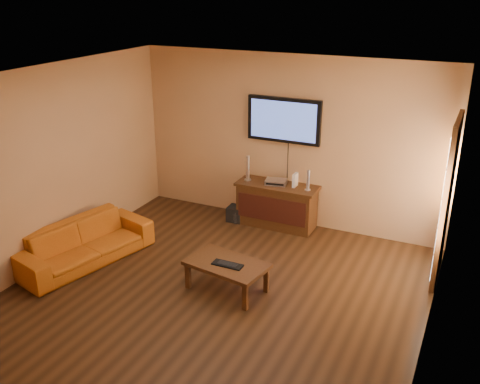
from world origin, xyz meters
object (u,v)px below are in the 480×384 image
Objects in this scene: television at (284,120)px; speaker_left at (248,169)px; bottle at (235,219)px; sofa at (83,237)px; coffee_table at (227,266)px; media_console at (277,205)px; subwoofer at (236,214)px; av_receiver at (276,182)px; game_console at (295,180)px; keyboard at (227,264)px; speaker_right at (308,181)px.

television is 0.98m from speaker_left.
speaker_left is 0.84m from bottle.
television is 0.61× the size of sofa.
sofa reaches higher than coffee_table.
subwoofer is at bearing -170.23° from media_console.
speaker_left is 1.25× the size of av_receiver.
television is 3.43m from sofa.
subwoofer reaches higher than bottle.
bottle is at bearing -161.50° from game_console.
coffee_table is at bearing -69.46° from subwoofer.
television reaches higher than bottle.
sofa is 2.46m from bottle.
speaker_left reaches higher than coffee_table.
av_receiver reaches higher than sofa.
speaker_left reaches higher than sofa.
game_console reaches higher than keyboard.
speaker_right is at bearing -0.49° from speaker_left.
coffee_table is at bearing -72.39° from speaker_left.
keyboard is at bearing -69.12° from subwoofer.
sofa is at bearing -123.97° from subwoofer.
media_console is 0.72m from bottle.
av_receiver is at bearing 175.64° from speaker_right.
media_console reaches higher than keyboard.
media_console is 0.54m from game_console.
speaker_left is (-0.51, -0.22, -0.80)m from television.
television is 3.02× the size of keyboard.
speaker_left is 2.29m from keyboard.
av_receiver reaches higher than subwoofer.
media_console is 1.36m from television.
media_console is 6.09× the size of game_console.
av_receiver is (-0.03, -0.18, -0.96)m from television.
keyboard is at bearing -95.95° from av_receiver.
bottle is (-0.78, 1.85, -0.25)m from coffee_table.
sofa is 6.00× the size of speaker_right.
game_console is (0.31, 0.02, 0.07)m from av_receiver.
av_receiver is 1.53× the size of game_console.
television reaches higher than media_console.
media_console is 5.23× the size of subwoofer.
bottle is at bearing -159.38° from media_console.
sofa is 3.39m from speaker_right.
av_receiver is at bearing 95.81° from keyboard.
sofa is at bearing -129.06° from television.
coffee_table is at bearing 123.66° from keyboard.
av_receiver reaches higher than keyboard.
coffee_table is 2.24m from speaker_left.
keyboard is (2.19, 0.11, 0.03)m from sofa.
speaker_left is (-0.66, 2.07, 0.55)m from coffee_table.
television is 2.69m from keyboard.
television reaches higher than av_receiver.
speaker_right is 1.30× the size of subwoofer.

